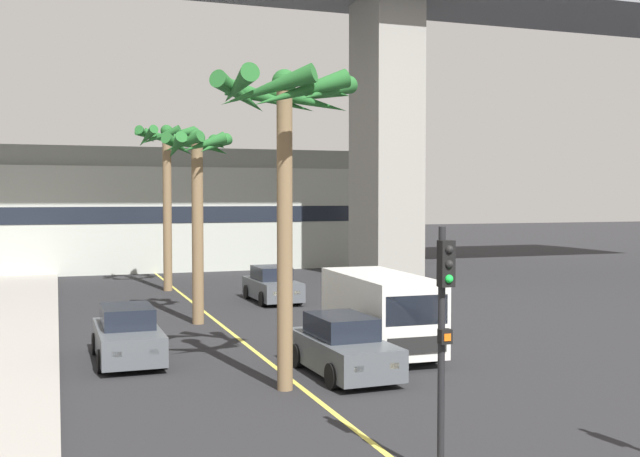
# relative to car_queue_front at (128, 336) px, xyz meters

# --- Properties ---
(lane_stripe_center) EXTENTS (0.14, 56.00, 0.01)m
(lane_stripe_center) POSITION_rel_car_queue_front_xyz_m (3.75, 4.10, -0.72)
(lane_stripe_center) COLOR #DBCC4C
(lane_stripe_center) RESTS_ON ground
(pier_building_backdrop) EXTENTS (34.73, 8.04, 7.66)m
(pier_building_backdrop) POSITION_rel_car_queue_front_xyz_m (3.75, 28.47, 3.05)
(pier_building_backdrop) COLOR #ADB2A8
(pier_building_backdrop) RESTS_ON ground
(car_queue_front) EXTENTS (1.86, 4.11, 1.56)m
(car_queue_front) POSITION_rel_car_queue_front_xyz_m (0.00, 0.00, 0.00)
(car_queue_front) COLOR #4C5156
(car_queue_front) RESTS_ON ground
(car_queue_second) EXTENTS (1.90, 4.13, 1.56)m
(car_queue_second) POSITION_rel_car_queue_front_xyz_m (7.14, 10.40, 0.00)
(car_queue_second) COLOR #4C5156
(car_queue_second) RESTS_ON ground
(car_queue_third) EXTENTS (1.96, 4.16, 1.56)m
(car_queue_third) POSITION_rel_car_queue_front_xyz_m (5.19, -3.55, 0.00)
(car_queue_third) COLOR #4C5156
(car_queue_third) RESTS_ON ground
(delivery_van) EXTENTS (2.26, 5.30, 2.36)m
(delivery_van) POSITION_rel_car_queue_front_xyz_m (7.22, -1.38, 0.57)
(delivery_van) COLOR silver
(delivery_van) RESTS_ON ground
(traffic_light_median_near) EXTENTS (0.24, 0.37, 4.20)m
(traffic_light_median_near) POSITION_rel_car_queue_front_xyz_m (4.12, -11.02, 1.99)
(traffic_light_median_near) COLOR black
(traffic_light_median_near) RESTS_ON ground
(palm_tree_near_median) EXTENTS (3.21, 3.21, 8.19)m
(palm_tree_near_median) POSITION_rel_car_queue_front_xyz_m (3.31, 15.84, 5.89)
(palm_tree_near_median) COLOR brown
(palm_tree_near_median) RESTS_ON ground
(palm_tree_mid_median) EXTENTS (2.65, 2.65, 7.11)m
(palm_tree_mid_median) POSITION_rel_car_queue_front_xyz_m (3.01, 5.62, 4.86)
(palm_tree_mid_median) COLOR brown
(palm_tree_mid_median) RESTS_ON ground
(palm_tree_far_median) EXTENTS (3.64, 3.64, 7.72)m
(palm_tree_far_median) POSITION_rel_car_queue_front_xyz_m (3.32, -4.57, 5.68)
(palm_tree_far_median) COLOR brown
(palm_tree_far_median) RESTS_ON ground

